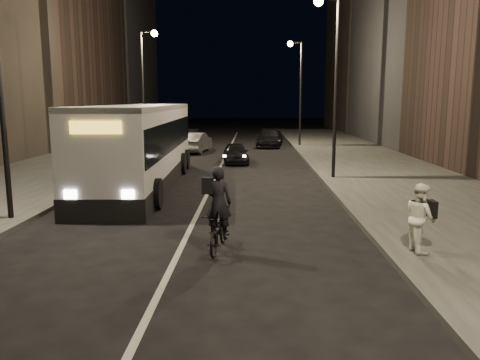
# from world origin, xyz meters

# --- Properties ---
(ground) EXTENTS (180.00, 180.00, 0.00)m
(ground) POSITION_xyz_m (0.00, 0.00, 0.00)
(ground) COLOR black
(ground) RESTS_ON ground
(sidewalk_right) EXTENTS (7.00, 70.00, 0.16)m
(sidewalk_right) POSITION_xyz_m (8.50, 14.00, 0.08)
(sidewalk_right) COLOR #31312F
(sidewalk_right) RESTS_ON ground
(sidewalk_left) EXTENTS (7.00, 70.00, 0.16)m
(sidewalk_left) POSITION_xyz_m (-8.50, 14.00, 0.08)
(sidewalk_left) COLOR #31312F
(sidewalk_left) RESTS_ON ground
(building_row_right) EXTENTS (8.00, 61.00, 21.00)m
(building_row_right) POSITION_xyz_m (16.00, 27.50, 10.50)
(building_row_right) COLOR black
(building_row_right) RESTS_ON ground
(building_row_left) EXTENTS (8.00, 61.00, 22.00)m
(building_row_left) POSITION_xyz_m (-16.00, 28.50, 11.00)
(building_row_left) COLOR black
(building_row_left) RESTS_ON ground
(streetlight_right_mid) EXTENTS (1.20, 0.44, 8.12)m
(streetlight_right_mid) POSITION_xyz_m (5.33, 12.00, 5.36)
(streetlight_right_mid) COLOR black
(streetlight_right_mid) RESTS_ON sidewalk_right
(streetlight_right_far) EXTENTS (1.20, 0.44, 8.12)m
(streetlight_right_far) POSITION_xyz_m (5.33, 28.00, 5.36)
(streetlight_right_far) COLOR black
(streetlight_right_far) RESTS_ON sidewalk_right
(streetlight_left_near) EXTENTS (1.20, 0.44, 8.12)m
(streetlight_left_near) POSITION_xyz_m (-5.33, 4.00, 5.36)
(streetlight_left_near) COLOR black
(streetlight_left_near) RESTS_ON sidewalk_left
(streetlight_left_far) EXTENTS (1.20, 0.44, 8.12)m
(streetlight_left_far) POSITION_xyz_m (-5.33, 22.00, 5.36)
(streetlight_left_far) COLOR black
(streetlight_left_far) RESTS_ON sidewalk_left
(city_bus) EXTENTS (3.42, 13.14, 3.51)m
(city_bus) POSITION_xyz_m (-3.02, 10.42, 1.91)
(city_bus) COLOR silver
(city_bus) RESTS_ON ground
(cyclist_on_bicycle) EXTENTS (0.86, 1.94, 2.17)m
(cyclist_on_bicycle) POSITION_xyz_m (0.99, 1.44, 0.72)
(cyclist_on_bicycle) COLOR black
(cyclist_on_bicycle) RESTS_ON ground
(pedestrian_woman) EXTENTS (0.74, 0.89, 1.64)m
(pedestrian_woman) POSITION_xyz_m (5.79, 1.09, 0.98)
(pedestrian_woman) COLOR white
(pedestrian_woman) RESTS_ON sidewalk_right
(car_near) EXTENTS (1.77, 3.69, 1.22)m
(car_near) POSITION_xyz_m (0.80, 18.08, 0.61)
(car_near) COLOR black
(car_near) RESTS_ON ground
(car_mid) EXTENTS (2.06, 4.54, 1.44)m
(car_mid) POSITION_xyz_m (-2.31, 23.74, 0.72)
(car_mid) COLOR #3F3F42
(car_mid) RESTS_ON ground
(car_far) EXTENTS (2.47, 4.97, 1.39)m
(car_far) POSITION_xyz_m (3.20, 28.05, 0.69)
(car_far) COLOR black
(car_far) RESTS_ON ground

